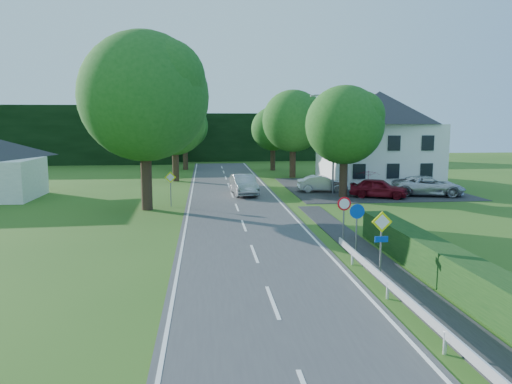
{
  "coord_description": "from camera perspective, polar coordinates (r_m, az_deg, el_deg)",
  "views": [
    {
      "loc": [
        -2.12,
        -9.37,
        5.85
      ],
      "look_at": [
        0.72,
        18.3,
        1.9
      ],
      "focal_mm": 35.0,
      "sensor_mm": 36.0,
      "label": 1
    }
  ],
  "objects": [
    {
      "name": "tree_right_back",
      "position": [
        59.96,
        1.95,
        6.1
      ],
      "size": [
        6.2,
        6.2,
        7.56
      ],
      "primitive_type": null,
      "color": "#1D5419",
      "rests_on": "ground"
    },
    {
      "name": "road",
      "position": [
        30.02,
        -1.69,
        -3.12
      ],
      "size": [
        7.0,
        80.0,
        0.04
      ],
      "primitive_type": "cube",
      "color": "#3D3D3F",
      "rests_on": "ground"
    },
    {
      "name": "motorcycle",
      "position": [
        43.63,
        -0.65,
        1.05
      ],
      "size": [
        1.17,
        1.89,
        0.94
      ],
      "primitive_type": "imported",
      "rotation": [
        0.0,
        0.0,
        0.33
      ],
      "color": "black",
      "rests_on": "road"
    },
    {
      "name": "tree_left_far",
      "position": [
        49.48,
        -9.24,
        6.17
      ],
      "size": [
        7.0,
        7.0,
        8.58
      ],
      "primitive_type": null,
      "color": "#1D5419",
      "rests_on": "ground"
    },
    {
      "name": "sign_speed_limit",
      "position": [
        23.61,
        10.03,
        -2.0
      ],
      "size": [
        0.64,
        0.11,
        2.37
      ],
      "color": "slate",
      "rests_on": "ground"
    },
    {
      "name": "tree_right_far",
      "position": [
        52.19,
        4.24,
        6.63
      ],
      "size": [
        7.4,
        7.4,
        9.09
      ],
      "primitive_type": null,
      "color": "#1D5419",
      "rests_on": "ground"
    },
    {
      "name": "footpath",
      "position": [
        14.6,
        24.75,
        -16.22
      ],
      "size": [
        1.5,
        44.0,
        0.04
      ],
      "primitive_type": "cube",
      "color": "black",
      "rests_on": "ground"
    },
    {
      "name": "tree_right_mid",
      "position": [
        38.88,
        10.05,
        5.66
      ],
      "size": [
        7.0,
        7.0,
        8.58
      ],
      "primitive_type": null,
      "color": "#1D5419",
      "rests_on": "ground"
    },
    {
      "name": "moving_car",
      "position": [
        39.74,
        -1.41,
        0.84
      ],
      "size": [
        2.12,
        5.0,
        1.6
      ],
      "primitive_type": "imported",
      "rotation": [
        0.0,
        0.0,
        0.09
      ],
      "color": "#9C9CA1",
      "rests_on": "road"
    },
    {
      "name": "parasol",
      "position": [
        42.18,
        12.72,
        1.2
      ],
      "size": [
        2.06,
        2.1,
        1.8
      ],
      "primitive_type": "imported",
      "rotation": [
        0.0,
        0.0,
        -0.05
      ],
      "color": "#A40D2D",
      "rests_on": "parking_pad"
    },
    {
      "name": "house_white",
      "position": [
        48.17,
        13.78,
        6.14
      ],
      "size": [
        10.6,
        8.4,
        8.6
      ],
      "color": "white",
      "rests_on": "ground"
    },
    {
      "name": "tree_left_back",
      "position": [
        61.45,
        -8.12,
        6.31
      ],
      "size": [
        6.6,
        6.6,
        8.07
      ],
      "primitive_type": null,
      "color": "#1D5419",
      "rests_on": "ground"
    },
    {
      "name": "line_edge_left",
      "position": [
        29.96,
        -7.91,
        -3.16
      ],
      "size": [
        0.12,
        80.0,
        0.01
      ],
      "primitive_type": "cube",
      "color": "white",
      "rests_on": "road"
    },
    {
      "name": "parked_car_silver_a",
      "position": [
        41.83,
        7.56,
        0.97
      ],
      "size": [
        4.22,
        1.78,
        1.36
      ],
      "primitive_type": "imported",
      "rotation": [
        0.0,
        0.0,
        1.49
      ],
      "color": "silver",
      "rests_on": "parking_pad"
    },
    {
      "name": "sign_roundabout",
      "position": [
        21.75,
        11.45,
        -3.15
      ],
      "size": [
        0.64,
        0.08,
        2.37
      ],
      "color": "slate",
      "rests_on": "ground"
    },
    {
      "name": "parking_pad",
      "position": [
        45.04,
        12.47,
        0.46
      ],
      "size": [
        14.0,
        16.0,
        0.04
      ],
      "primitive_type": "cube",
      "color": "black",
      "rests_on": "ground"
    },
    {
      "name": "parked_car_silver_b",
      "position": [
        41.57,
        19.08,
        0.67
      ],
      "size": [
        5.98,
        3.8,
        1.54
      ],
      "primitive_type": "imported",
      "rotation": [
        0.0,
        0.0,
        1.33
      ],
      "color": "#BBBBC3",
      "rests_on": "parking_pad"
    },
    {
      "name": "line_edge_right",
      "position": [
        30.42,
        4.43,
        -2.94
      ],
      "size": [
        0.12,
        80.0,
        0.01
      ],
      "primitive_type": "cube",
      "color": "white",
      "rests_on": "road"
    },
    {
      "name": "streetlight",
      "position": [
        40.69,
        8.69,
        6.04
      ],
      "size": [
        2.03,
        0.18,
        8.0
      ],
      "color": "slate",
      "rests_on": "ground"
    },
    {
      "name": "tree_main",
      "position": [
        33.6,
        -12.6,
        7.84
      ],
      "size": [
        9.4,
        9.4,
        11.64
      ],
      "primitive_type": null,
      "color": "#1D5419",
      "rests_on": "ground"
    },
    {
      "name": "sign_priority_left",
      "position": [
        34.68,
        -9.75,
        1.13
      ],
      "size": [
        0.78,
        0.09,
        2.44
      ],
      "color": "slate",
      "rests_on": "ground"
    },
    {
      "name": "sign_priority_right",
      "position": [
        18.94,
        14.15,
        -4.52
      ],
      "size": [
        0.78,
        0.09,
        2.59
      ],
      "color": "slate",
      "rests_on": "ground"
    },
    {
      "name": "treeline_left",
      "position": [
        75.94,
        -25.92,
        5.88
      ],
      "size": [
        44.0,
        6.0,
        8.0
      ],
      "primitive_type": "cube",
      "color": "black",
      "rests_on": "ground"
    },
    {
      "name": "parked_car_red",
      "position": [
        39.38,
        13.83,
        0.45
      ],
      "size": [
        4.68,
        3.35,
        1.48
      ],
      "primitive_type": "imported",
      "rotation": [
        0.0,
        0.0,
        1.16
      ],
      "color": "maroon",
      "rests_on": "parking_pad"
    },
    {
      "name": "line_centre",
      "position": [
        30.02,
        -1.69,
        -3.07
      ],
      "size": [
        0.12,
        80.0,
        0.01
      ],
      "primitive_type": null,
      "color": "white",
      "rests_on": "road"
    },
    {
      "name": "treeline_right",
      "position": [
        76.09,
        1.81,
        6.31
      ],
      "size": [
        30.0,
        5.0,
        7.0
      ],
      "primitive_type": "cube",
      "color": "black",
      "rests_on": "ground"
    }
  ]
}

